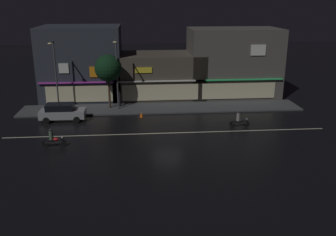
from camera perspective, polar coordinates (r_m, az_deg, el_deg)
name	(u,v)px	position (r m, az deg, el deg)	size (l,w,h in m)	color
ground_plane	(168,133)	(32.74, -0.02, -2.34)	(140.00, 140.00, 0.00)	black
lane_divider_stripe	(168,133)	(32.74, -0.02, -2.33)	(28.38, 0.16, 0.01)	beige
sidewalk_far	(162,108)	(40.05, -0.97, 1.55)	(29.87, 4.06, 0.14)	#424447
storefront_left_block	(82,62)	(45.26, -13.05, 8.32)	(9.08, 7.88, 8.36)	#2D333D
storefront_center_block	(233,63)	(45.57, 9.98, 8.38)	(10.55, 6.31, 8.06)	#56514C
storefront_right_block	(159,75)	(44.59, -1.46, 6.55)	(10.69, 6.69, 5.18)	#4C443A
streetlamp_west	(55,70)	(39.85, -16.96, 7.08)	(0.44, 1.64, 7.21)	#47494C
streetlamp_mid	(117,69)	(38.72, -7.88, 7.47)	(0.44, 1.64, 7.32)	#47494C
pedestrian_on_sidewalk	(119,99)	(40.61, -7.50, 2.92)	(0.32, 0.32, 1.74)	#232328
street_tree	(108,68)	(39.49, -9.19, 7.55)	(2.85, 2.85, 5.71)	#473323
parked_car_near_kerb	(62,112)	(37.33, -15.98, 0.91)	(4.30, 1.98, 1.67)	#9EA0A5
motorcycle_lead	(239,120)	(34.74, 10.87, -0.36)	(1.90, 0.60, 1.52)	black
motorcycle_following	(53,139)	(30.98, -17.30, -3.13)	(1.90, 0.60, 1.52)	black
traffic_cone	(141,114)	(37.19, -4.11, 0.55)	(0.36, 0.36, 0.55)	orange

